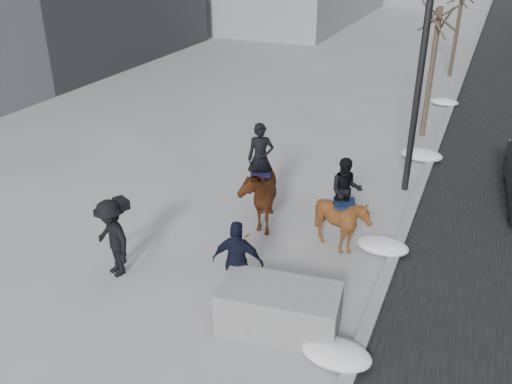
% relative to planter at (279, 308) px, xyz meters
% --- Properties ---
extents(ground, '(120.00, 120.00, 0.00)m').
position_rel_planter_xyz_m(ground, '(-1.47, 1.10, -0.44)').
color(ground, gray).
rests_on(ground, ground).
extents(curb, '(0.25, 90.00, 0.12)m').
position_rel_planter_xyz_m(curb, '(1.53, 11.10, -0.38)').
color(curb, gray).
rests_on(curb, ground).
extents(planter, '(2.33, 1.38, 0.88)m').
position_rel_planter_xyz_m(planter, '(0.00, 0.00, 0.00)').
color(planter, gray).
rests_on(planter, ground).
extents(tree_near, '(1.20, 1.20, 4.90)m').
position_rel_planter_xyz_m(tree_near, '(0.93, 11.62, 2.01)').
color(tree_near, '#3D2F24').
rests_on(tree_near, ground).
extents(tree_far, '(1.20, 1.20, 4.65)m').
position_rel_planter_xyz_m(tree_far, '(0.93, 20.76, 1.89)').
color(tree_far, '#392F22').
rests_on(tree_far, ground).
extents(mounted_left, '(1.57, 2.18, 2.57)m').
position_rel_planter_xyz_m(mounted_left, '(-1.95, 3.54, 0.52)').
color(mounted_left, '#4F2D0F').
rests_on(mounted_left, ground).
extents(mounted_right, '(1.54, 1.63, 2.23)m').
position_rel_planter_xyz_m(mounted_right, '(0.30, 3.12, 0.45)').
color(mounted_right, '#4F1F0F').
rests_on(mounted_right, ground).
extents(feeder, '(1.09, 0.95, 1.75)m').
position_rel_planter_xyz_m(feeder, '(-1.07, 0.50, 0.44)').
color(feeder, black).
rests_on(feeder, ground).
extents(camera_crew, '(1.30, 1.08, 1.75)m').
position_rel_planter_xyz_m(camera_crew, '(-3.86, 0.23, 0.45)').
color(camera_crew, black).
rests_on(camera_crew, ground).
extents(lamppost, '(0.25, 1.06, 9.09)m').
position_rel_planter_xyz_m(lamppost, '(1.13, 6.88, 4.55)').
color(lamppost, black).
rests_on(lamppost, ground).
extents(snow_piles, '(1.32, 16.80, 0.34)m').
position_rel_planter_xyz_m(snow_piles, '(1.23, 6.67, -0.28)').
color(snow_piles, silver).
rests_on(snow_piles, ground).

